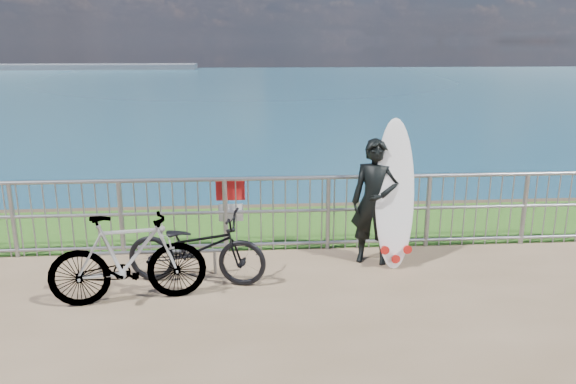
{
  "coord_description": "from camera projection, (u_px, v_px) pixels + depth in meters",
  "views": [
    {
      "loc": [
        -0.18,
        -6.24,
        3.0
      ],
      "look_at": [
        0.38,
        1.2,
        1.0
      ],
      "focal_mm": 35.0,
      "sensor_mm": 36.0,
      "label": 1
    }
  ],
  "objects": [
    {
      "name": "grass_strip",
      "position": [
        259.0,
        226.0,
        9.4
      ],
      "size": [
        120.0,
        120.0,
        0.0
      ],
      "primitive_type": "plane",
      "color": "#275717",
      "rests_on": "ground"
    },
    {
      "name": "seascape",
      "position": [
        78.0,
        69.0,
        146.74
      ],
      "size": [
        260.0,
        260.0,
        5.0
      ],
      "color": "brown",
      "rests_on": "ground"
    },
    {
      "name": "railing",
      "position": [
        261.0,
        213.0,
        8.19
      ],
      "size": [
        10.06,
        0.1,
        1.13
      ],
      "color": "gray",
      "rests_on": "ground"
    },
    {
      "name": "surfer",
      "position": [
        375.0,
        202.0,
        7.7
      ],
      "size": [
        0.74,
        0.6,
        1.75
      ],
      "primitive_type": "imported",
      "rotation": [
        0.0,
        0.0,
        -0.33
      ],
      "color": "black",
      "rests_on": "ground"
    },
    {
      "name": "surfboard",
      "position": [
        395.0,
        199.0,
        7.59
      ],
      "size": [
        0.57,
        0.51,
        2.03
      ],
      "color": "white",
      "rests_on": "ground"
    },
    {
      "name": "bicycle_near",
      "position": [
        196.0,
        248.0,
        7.11
      ],
      "size": [
        1.88,
        0.97,
        0.94
      ],
      "primitive_type": "imported",
      "rotation": [
        0.0,
        0.0,
        1.37
      ],
      "color": "black",
      "rests_on": "ground"
    },
    {
      "name": "bicycle_far",
      "position": [
        128.0,
        259.0,
        6.57
      ],
      "size": [
        1.87,
        0.78,
        1.09
      ],
      "primitive_type": "imported",
      "rotation": [
        0.0,
        0.0,
        1.72
      ],
      "color": "black",
      "rests_on": "ground"
    },
    {
      "name": "bike_rack",
      "position": [
        157.0,
        255.0,
        7.37
      ],
      "size": [
        1.7,
        0.05,
        0.36
      ],
      "color": "gray",
      "rests_on": "ground"
    }
  ]
}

